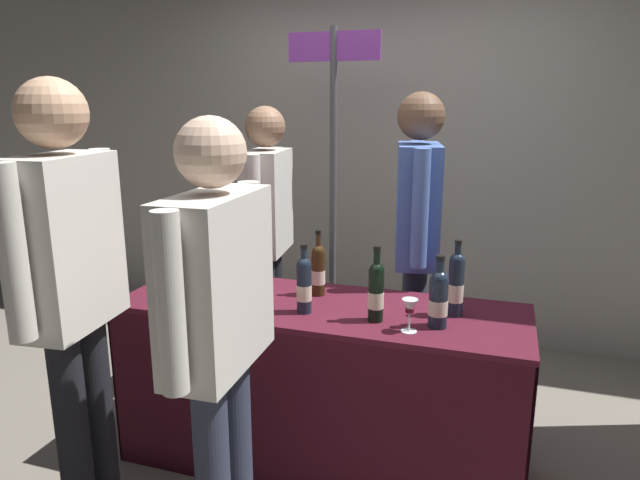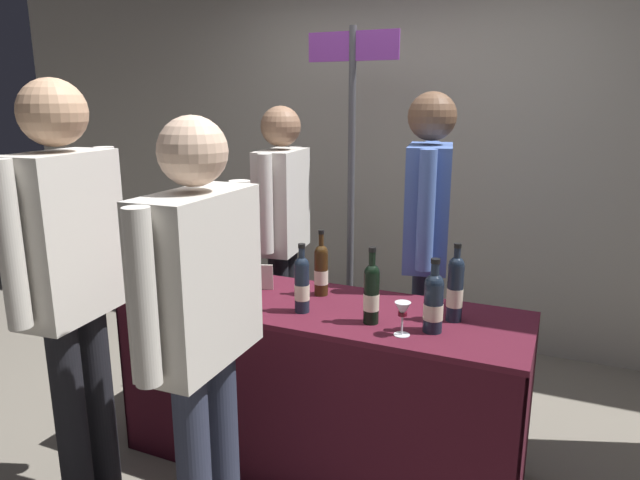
{
  "view_description": "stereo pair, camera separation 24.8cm",
  "coord_description": "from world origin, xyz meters",
  "px_view_note": "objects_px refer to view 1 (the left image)",
  "views": [
    {
      "loc": [
        0.75,
        -2.29,
        1.69
      ],
      "look_at": [
        0.0,
        0.0,
        1.1
      ],
      "focal_mm": 31.83,
      "sensor_mm": 36.0,
      "label": 1
    },
    {
      "loc": [
        0.98,
        -2.2,
        1.69
      ],
      "look_at": [
        0.0,
        0.0,
        1.1
      ],
      "focal_mm": 31.83,
      "sensor_mm": 36.0,
      "label": 2
    }
  ],
  "objects_px": {
    "display_bottle_0": "(304,284)",
    "vendor_presenter": "(267,223)",
    "tasting_table": "(320,357)",
    "booth_signpost": "(333,164)",
    "wine_glass_near_vendor": "(410,308)",
    "flower_vase": "(221,260)",
    "featured_wine_bottle": "(203,277)",
    "taster_foreground_right": "(70,275)"
  },
  "relations": [
    {
      "from": "display_bottle_0",
      "to": "vendor_presenter",
      "type": "relative_size",
      "value": 0.18
    },
    {
      "from": "tasting_table",
      "to": "booth_signpost",
      "type": "distance_m",
      "value": 1.34
    },
    {
      "from": "wine_glass_near_vendor",
      "to": "flower_vase",
      "type": "xyz_separation_m",
      "value": [
        -0.97,
        0.27,
        0.04
      ]
    },
    {
      "from": "vendor_presenter",
      "to": "booth_signpost",
      "type": "bearing_deg",
      "value": 136.14
    },
    {
      "from": "featured_wine_bottle",
      "to": "flower_vase",
      "type": "xyz_separation_m",
      "value": [
        -0.04,
        0.24,
        0.01
      ]
    },
    {
      "from": "featured_wine_bottle",
      "to": "vendor_presenter",
      "type": "bearing_deg",
      "value": 92.86
    },
    {
      "from": "featured_wine_bottle",
      "to": "display_bottle_0",
      "type": "height_order",
      "value": "display_bottle_0"
    },
    {
      "from": "booth_signpost",
      "to": "taster_foreground_right",
      "type": "bearing_deg",
      "value": -104.86
    },
    {
      "from": "display_bottle_0",
      "to": "flower_vase",
      "type": "height_order",
      "value": "flower_vase"
    },
    {
      "from": "featured_wine_bottle",
      "to": "taster_foreground_right",
      "type": "bearing_deg",
      "value": -112.25
    },
    {
      "from": "tasting_table",
      "to": "flower_vase",
      "type": "bearing_deg",
      "value": 170.86
    },
    {
      "from": "flower_vase",
      "to": "featured_wine_bottle",
      "type": "bearing_deg",
      "value": -81.45
    },
    {
      "from": "display_bottle_0",
      "to": "booth_signpost",
      "type": "distance_m",
      "value": 1.25
    },
    {
      "from": "vendor_presenter",
      "to": "booth_signpost",
      "type": "distance_m",
      "value": 0.57
    },
    {
      "from": "wine_glass_near_vendor",
      "to": "taster_foreground_right",
      "type": "bearing_deg",
      "value": -155.8
    },
    {
      "from": "wine_glass_near_vendor",
      "to": "taster_foreground_right",
      "type": "height_order",
      "value": "taster_foreground_right"
    },
    {
      "from": "featured_wine_bottle",
      "to": "wine_glass_near_vendor",
      "type": "xyz_separation_m",
      "value": [
        0.93,
        -0.03,
        -0.02
      ]
    },
    {
      "from": "wine_glass_near_vendor",
      "to": "vendor_presenter",
      "type": "xyz_separation_m",
      "value": [
        -0.98,
        0.86,
        0.1
      ]
    },
    {
      "from": "display_bottle_0",
      "to": "taster_foreground_right",
      "type": "xyz_separation_m",
      "value": [
        -0.69,
        -0.59,
        0.15
      ]
    },
    {
      "from": "featured_wine_bottle",
      "to": "booth_signpost",
      "type": "height_order",
      "value": "booth_signpost"
    },
    {
      "from": "tasting_table",
      "to": "display_bottle_0",
      "type": "height_order",
      "value": "display_bottle_0"
    },
    {
      "from": "booth_signpost",
      "to": "tasting_table",
      "type": "bearing_deg",
      "value": -76.19
    },
    {
      "from": "tasting_table",
      "to": "display_bottle_0",
      "type": "bearing_deg",
      "value": -107.67
    },
    {
      "from": "featured_wine_bottle",
      "to": "display_bottle_0",
      "type": "distance_m",
      "value": 0.47
    },
    {
      "from": "display_bottle_0",
      "to": "booth_signpost",
      "type": "xyz_separation_m",
      "value": [
        -0.22,
        1.17,
        0.39
      ]
    },
    {
      "from": "tasting_table",
      "to": "vendor_presenter",
      "type": "height_order",
      "value": "vendor_presenter"
    },
    {
      "from": "flower_vase",
      "to": "vendor_presenter",
      "type": "height_order",
      "value": "vendor_presenter"
    },
    {
      "from": "tasting_table",
      "to": "taster_foreground_right",
      "type": "relative_size",
      "value": 1.03
    },
    {
      "from": "flower_vase",
      "to": "wine_glass_near_vendor",
      "type": "bearing_deg",
      "value": -15.49
    },
    {
      "from": "vendor_presenter",
      "to": "booth_signpost",
      "type": "relative_size",
      "value": 0.79
    },
    {
      "from": "flower_vase",
      "to": "booth_signpost",
      "type": "relative_size",
      "value": 0.2
    },
    {
      "from": "featured_wine_bottle",
      "to": "taster_foreground_right",
      "type": "height_order",
      "value": "taster_foreground_right"
    },
    {
      "from": "featured_wine_bottle",
      "to": "display_bottle_0",
      "type": "relative_size",
      "value": 0.97
    },
    {
      "from": "wine_glass_near_vendor",
      "to": "flower_vase",
      "type": "height_order",
      "value": "flower_vase"
    },
    {
      "from": "featured_wine_bottle",
      "to": "wine_glass_near_vendor",
      "type": "height_order",
      "value": "featured_wine_bottle"
    },
    {
      "from": "flower_vase",
      "to": "vendor_presenter",
      "type": "distance_m",
      "value": 0.6
    },
    {
      "from": "tasting_table",
      "to": "wine_glass_near_vendor",
      "type": "relative_size",
      "value": 13.45
    },
    {
      "from": "featured_wine_bottle",
      "to": "wine_glass_near_vendor",
      "type": "bearing_deg",
      "value": -1.87
    },
    {
      "from": "taster_foreground_right",
      "to": "display_bottle_0",
      "type": "bearing_deg",
      "value": -55.36
    },
    {
      "from": "tasting_table",
      "to": "wine_glass_near_vendor",
      "type": "distance_m",
      "value": 0.59
    },
    {
      "from": "featured_wine_bottle",
      "to": "taster_foreground_right",
      "type": "xyz_separation_m",
      "value": [
        -0.23,
        -0.55,
        0.15
      ]
    },
    {
      "from": "flower_vase",
      "to": "taster_foreground_right",
      "type": "height_order",
      "value": "taster_foreground_right"
    }
  ]
}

